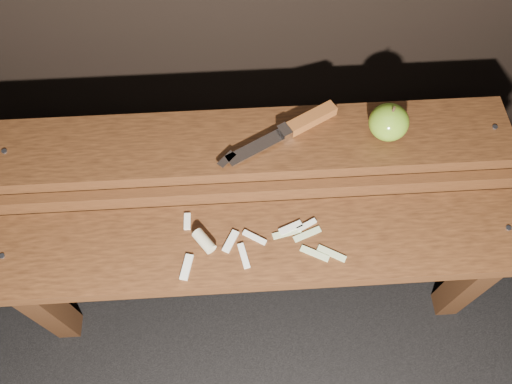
{
  "coord_description": "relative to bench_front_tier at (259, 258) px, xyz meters",
  "views": [
    {
      "loc": [
        -0.03,
        -0.48,
        1.44
      ],
      "look_at": [
        0.0,
        0.06,
        0.45
      ],
      "focal_mm": 35.0,
      "sensor_mm": 36.0,
      "label": 1
    }
  ],
  "objects": [
    {
      "name": "ground",
      "position": [
        0.0,
        0.06,
        -0.35
      ],
      "size": [
        60.0,
        60.0,
        0.0
      ],
      "primitive_type": "plane",
      "color": "black"
    },
    {
      "name": "bench_front_tier",
      "position": [
        0.0,
        0.0,
        0.0
      ],
      "size": [
        1.2,
        0.2,
        0.42
      ],
      "color": "#341B0D",
      "rests_on": "ground"
    },
    {
      "name": "bench_rear_tier",
      "position": [
        0.0,
        0.23,
        0.06
      ],
      "size": [
        1.2,
        0.21,
        0.5
      ],
      "color": "#341B0D",
      "rests_on": "ground"
    },
    {
      "name": "apple",
      "position": [
        0.3,
        0.23,
        0.19
      ],
      "size": [
        0.09,
        0.09,
        0.09
      ],
      "color": "olive",
      "rests_on": "bench_rear_tier"
    },
    {
      "name": "knife",
      "position": [
        0.1,
        0.25,
        0.16
      ],
      "size": [
        0.28,
        0.17,
        0.03
      ],
      "color": "brown",
      "rests_on": "bench_rear_tier"
    },
    {
      "name": "apple_scraps",
      "position": [
        -0.05,
        0.01,
        0.07
      ],
      "size": [
        0.36,
        0.16,
        0.03
      ],
      "color": "beige",
      "rests_on": "bench_front_tier"
    }
  ]
}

